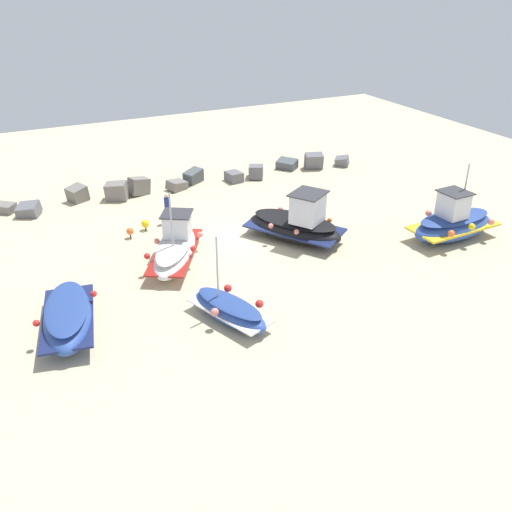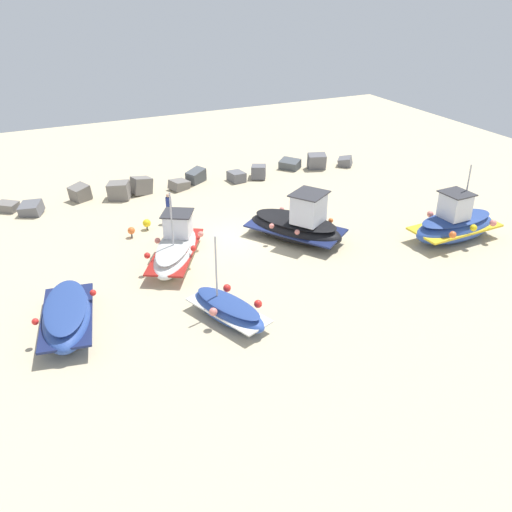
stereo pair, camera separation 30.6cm
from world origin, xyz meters
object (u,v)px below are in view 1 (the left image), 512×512
fishing_boat_1 (296,224)px  fishing_boat_3 (230,310)px  person_walking (167,206)px  mooring_buoy_0 (130,231)px  mooring_buoy_1 (145,224)px  fishing_boat_4 (68,317)px  fishing_boat_2 (453,223)px  fishing_boat_0 (175,248)px

fishing_boat_1 → fishing_boat_3: fishing_boat_3 is taller
person_walking → mooring_buoy_0: size_ratio=2.92×
fishing_boat_1 → mooring_buoy_1: (-6.77, 4.64, -0.49)m
fishing_boat_4 → person_walking: bearing=152.2°
fishing_boat_2 → fishing_boat_3: fishing_boat_2 is taller
fishing_boat_4 → fishing_boat_1: bearing=116.8°
fishing_boat_4 → fishing_boat_2: bearing=101.0°
fishing_boat_3 → fishing_boat_4: 6.34m
fishing_boat_3 → person_walking: size_ratio=2.42×
fishing_boat_4 → mooring_buoy_0: bearing=160.5°
fishing_boat_2 → fishing_boat_4: fishing_boat_2 is taller
fishing_boat_0 → mooring_buoy_1: fishing_boat_0 is taller
mooring_buoy_1 → mooring_buoy_0: bearing=-148.3°
fishing_boat_4 → person_walking: person_walking is taller
fishing_boat_1 → person_walking: 7.36m
fishing_boat_4 → mooring_buoy_0: size_ratio=8.65×
fishing_boat_4 → mooring_buoy_0: fishing_boat_4 is taller
person_walking → mooring_buoy_0: bearing=99.8°
fishing_boat_0 → fishing_boat_4: bearing=154.5°
fishing_boat_3 → person_walking: bearing=155.4°
fishing_boat_0 → fishing_boat_2: fishing_boat_2 is taller
mooring_buoy_1 → fishing_boat_2: bearing=-29.7°
fishing_boat_1 → person_walking: (-5.35, 5.05, 0.12)m
fishing_boat_1 → fishing_boat_4: 12.67m
fishing_boat_1 → fishing_boat_2: 8.23m
mooring_buoy_0 → mooring_buoy_1: bearing=31.7°
fishing_boat_0 → fishing_boat_1: fishing_boat_0 is taller
fishing_boat_1 → fishing_boat_4: (-12.21, -3.36, -0.24)m
mooring_buoy_0 → mooring_buoy_1: 1.19m
fishing_boat_1 → mooring_buoy_0: 8.77m
fishing_boat_0 → fishing_boat_3: 5.97m
fishing_boat_1 → fishing_boat_4: bearing=-106.8°
person_walking → mooring_buoy_0: person_walking is taller
person_walking → mooring_buoy_1: (-1.42, -0.41, -0.61)m
fishing_boat_3 → fishing_boat_1: bearing=111.5°
fishing_boat_1 → mooring_buoy_1: 8.23m
fishing_boat_0 → fishing_boat_1: (6.46, -0.48, 0.16)m
mooring_buoy_1 → fishing_boat_0: bearing=-85.8°
fishing_boat_0 → mooring_buoy_0: 3.79m
person_walking → fishing_boat_1: bearing=-146.6°
fishing_boat_2 → fishing_boat_4: 19.67m
mooring_buoy_1 → person_walking: bearing=16.1°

